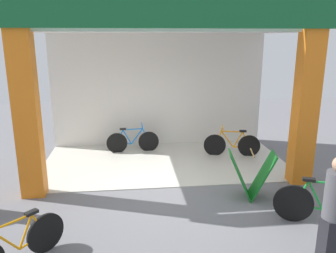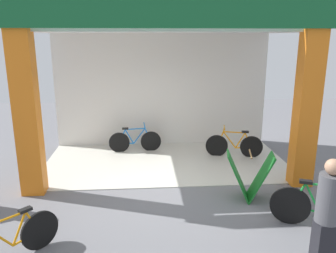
{
  "view_description": "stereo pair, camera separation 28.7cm",
  "coord_description": "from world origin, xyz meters",
  "px_view_note": "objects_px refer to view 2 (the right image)",
  "views": [
    {
      "loc": [
        -0.85,
        -6.66,
        3.14
      ],
      "look_at": [
        0.0,
        0.79,
        1.15
      ],
      "focal_mm": 36.48,
      "sensor_mm": 36.0,
      "label": 1
    },
    {
      "loc": [
        -0.56,
        -6.68,
        3.14
      ],
      "look_at": [
        0.0,
        0.79,
        1.15
      ],
      "focal_mm": 36.48,
      "sensor_mm": 36.0,
      "label": 2
    }
  ],
  "objects_px": {
    "bicycle_parked_0": "(323,208)",
    "sandwich_board_sign": "(249,176)",
    "bicycle_inside_1": "(234,145)",
    "pedestrian_0": "(327,218)",
    "bicycle_inside_0": "(135,141)",
    "bicycle_parked_1": "(10,242)"
  },
  "relations": [
    {
      "from": "sandwich_board_sign",
      "to": "bicycle_inside_0",
      "type": "bearing_deg",
      "value": 126.86
    },
    {
      "from": "bicycle_parked_0",
      "to": "sandwich_board_sign",
      "type": "bearing_deg",
      "value": 128.25
    },
    {
      "from": "pedestrian_0",
      "to": "bicycle_inside_0",
      "type": "bearing_deg",
      "value": 116.24
    },
    {
      "from": "bicycle_inside_1",
      "to": "pedestrian_0",
      "type": "height_order",
      "value": "pedestrian_0"
    },
    {
      "from": "bicycle_inside_1",
      "to": "bicycle_parked_0",
      "type": "xyz_separation_m",
      "value": [
        0.55,
        -3.58,
        0.05
      ]
    },
    {
      "from": "bicycle_parked_1",
      "to": "sandwich_board_sign",
      "type": "distance_m",
      "value": 4.3
    },
    {
      "from": "pedestrian_0",
      "to": "bicycle_parked_0",
      "type": "bearing_deg",
      "value": 61.67
    },
    {
      "from": "bicycle_inside_1",
      "to": "bicycle_parked_0",
      "type": "bearing_deg",
      "value": -81.31
    },
    {
      "from": "sandwich_board_sign",
      "to": "pedestrian_0",
      "type": "distance_m",
      "value": 2.29
    },
    {
      "from": "bicycle_parked_0",
      "to": "bicycle_inside_1",
      "type": "bearing_deg",
      "value": 98.69
    },
    {
      "from": "bicycle_inside_1",
      "to": "sandwich_board_sign",
      "type": "relative_size",
      "value": 1.51
    },
    {
      "from": "bicycle_inside_1",
      "to": "pedestrian_0",
      "type": "relative_size",
      "value": 0.89
    },
    {
      "from": "bicycle_parked_0",
      "to": "pedestrian_0",
      "type": "relative_size",
      "value": 0.97
    },
    {
      "from": "bicycle_inside_0",
      "to": "pedestrian_0",
      "type": "bearing_deg",
      "value": -63.76
    },
    {
      "from": "pedestrian_0",
      "to": "bicycle_inside_1",
      "type": "bearing_deg",
      "value": 89.51
    },
    {
      "from": "bicycle_parked_1",
      "to": "sandwich_board_sign",
      "type": "bearing_deg",
      "value": 23.15
    },
    {
      "from": "bicycle_inside_0",
      "to": "bicycle_parked_1",
      "type": "distance_m",
      "value": 5.03
    },
    {
      "from": "bicycle_inside_1",
      "to": "pedestrian_0",
      "type": "xyz_separation_m",
      "value": [
        -0.04,
        -4.66,
        0.52
      ]
    },
    {
      "from": "bicycle_parked_0",
      "to": "bicycle_parked_1",
      "type": "distance_m",
      "value": 4.89
    },
    {
      "from": "bicycle_parked_0",
      "to": "sandwich_board_sign",
      "type": "relative_size",
      "value": 1.64
    },
    {
      "from": "bicycle_inside_1",
      "to": "bicycle_parked_0",
      "type": "distance_m",
      "value": 3.62
    },
    {
      "from": "bicycle_inside_1",
      "to": "bicycle_parked_1",
      "type": "height_order",
      "value": "bicycle_parked_1"
    }
  ]
}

